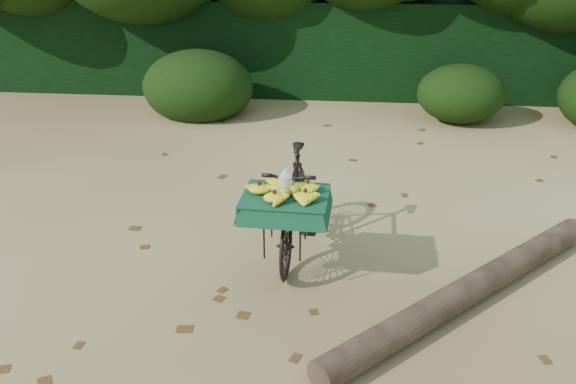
# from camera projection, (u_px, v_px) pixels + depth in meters

# --- Properties ---
(ground) EXTENTS (80.00, 80.00, 0.00)m
(ground) POSITION_uv_depth(u_px,v_px,m) (379.00, 238.00, 6.66)
(ground) COLOR tan
(ground) RESTS_ON ground
(vendor_bicycle) EXTENTS (0.80, 1.85, 1.09)m
(vendor_bicycle) POSITION_uv_depth(u_px,v_px,m) (293.00, 203.00, 6.17)
(vendor_bicycle) COLOR black
(vendor_bicycle) RESTS_ON ground
(fallen_log) EXTENTS (2.79, 2.76, 0.26)m
(fallen_log) POSITION_uv_depth(u_px,v_px,m) (470.00, 290.00, 5.50)
(fallen_log) COLOR brown
(fallen_log) RESTS_ON ground
(hedge_backdrop) EXTENTS (26.00, 1.80, 1.80)m
(hedge_backdrop) POSITION_uv_depth(u_px,v_px,m) (370.00, 45.00, 12.00)
(hedge_backdrop) COLOR black
(hedge_backdrop) RESTS_ON ground
(bush_clumps) EXTENTS (8.80, 1.70, 0.90)m
(bush_clumps) POSITION_uv_depth(u_px,v_px,m) (401.00, 95.00, 10.33)
(bush_clumps) COLOR black
(bush_clumps) RESTS_ON ground
(leaf_litter) EXTENTS (7.00, 7.30, 0.01)m
(leaf_litter) POSITION_uv_depth(u_px,v_px,m) (377.00, 212.00, 7.24)
(leaf_litter) COLOR #4F3315
(leaf_litter) RESTS_ON ground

